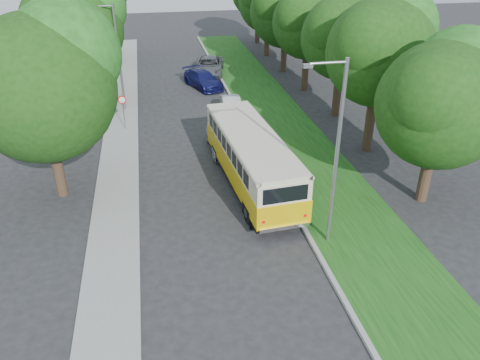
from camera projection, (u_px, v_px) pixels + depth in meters
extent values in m
plane|color=#252527|center=(220.00, 221.00, 21.71)|extent=(120.00, 120.00, 0.00)
cube|color=gray|center=(269.00, 165.00, 26.59)|extent=(0.20, 70.00, 0.15)
cube|color=#154512|center=(309.00, 162.00, 26.99)|extent=(4.50, 70.00, 0.13)
cube|color=gray|center=(118.00, 179.00, 25.17)|extent=(2.20, 70.00, 0.12)
cylinder|color=#332319|center=(427.00, 170.00, 22.63)|extent=(0.56, 0.56, 3.35)
sphere|color=#15400E|center=(441.00, 105.00, 21.05)|extent=(5.85, 5.85, 5.85)
sphere|color=#15400E|center=(459.00, 75.00, 21.17)|extent=(4.38, 4.38, 4.38)
sphere|color=#15400E|center=(435.00, 96.00, 19.92)|extent=(4.09, 4.09, 4.09)
cylinder|color=#332319|center=(371.00, 117.00, 27.54)|extent=(0.56, 0.56, 4.26)
sphere|color=#15400E|center=(380.00, 53.00, 25.72)|extent=(5.98, 5.98, 5.98)
sphere|color=#15400E|center=(396.00, 28.00, 25.84)|extent=(4.49, 4.49, 4.49)
sphere|color=#15400E|center=(372.00, 43.00, 24.57)|extent=(4.19, 4.19, 4.19)
cylinder|color=#332319|center=(338.00, 89.00, 32.83)|extent=(0.56, 0.56, 3.95)
sphere|color=#15400E|center=(343.00, 37.00, 31.14)|extent=(5.61, 5.61, 5.61)
sphere|color=#15400E|center=(355.00, 18.00, 31.25)|extent=(4.21, 4.21, 4.21)
sphere|color=#15400E|center=(336.00, 29.00, 30.06)|extent=(3.92, 3.92, 3.92)
cylinder|color=#332319|center=(305.00, 67.00, 37.95)|extent=(0.56, 0.56, 3.86)
sphere|color=#15400E|center=(309.00, 23.00, 36.28)|extent=(5.64, 5.64, 5.64)
sphere|color=#15400E|center=(319.00, 6.00, 36.39)|extent=(4.23, 4.23, 4.23)
sphere|color=#15400E|center=(301.00, 15.00, 35.19)|extent=(3.95, 3.95, 3.95)
cylinder|color=#332319|center=(284.00, 52.00, 43.16)|extent=(0.56, 0.56, 3.58)
sphere|color=#15400E|center=(286.00, 11.00, 41.46)|extent=(6.36, 6.36, 6.36)
sphere|color=#15400E|center=(278.00, 4.00, 40.24)|extent=(4.45, 4.45, 4.45)
cylinder|color=#332319|center=(267.00, 38.00, 48.28)|extent=(0.56, 0.56, 3.68)
sphere|color=#15400E|center=(268.00, 2.00, 46.61)|extent=(5.91, 5.91, 5.91)
cylinder|color=#332319|center=(257.00, 25.00, 53.42)|extent=(0.56, 0.56, 4.05)
cylinder|color=#332319|center=(57.00, 162.00, 23.00)|extent=(0.56, 0.56, 3.68)
sphere|color=#15400E|center=(41.00, 89.00, 21.22)|extent=(6.80, 6.80, 6.80)
sphere|color=#15400E|center=(65.00, 54.00, 21.35)|extent=(5.10, 5.10, 5.10)
sphere|color=#15400E|center=(8.00, 77.00, 19.90)|extent=(4.76, 4.76, 4.76)
cylinder|color=#332319|center=(84.00, 80.00, 35.04)|extent=(0.56, 0.56, 3.68)
sphere|color=#15400E|center=(75.00, 29.00, 33.26)|extent=(6.80, 6.80, 6.80)
sphere|color=#15400E|center=(90.00, 7.00, 33.40)|extent=(5.10, 5.10, 5.10)
sphere|color=#15400E|center=(56.00, 20.00, 31.95)|extent=(4.76, 4.76, 4.76)
cylinder|color=#332319|center=(95.00, 45.00, 45.37)|extent=(0.56, 0.56, 3.68)
sphere|color=#15400E|center=(89.00, 5.00, 43.59)|extent=(6.80, 6.80, 6.80)
cylinder|color=gray|center=(336.00, 159.00, 18.37)|extent=(0.16, 0.16, 8.00)
cylinder|color=gray|center=(328.00, 63.00, 16.40)|extent=(1.40, 0.10, 0.10)
cube|color=gray|center=(308.00, 66.00, 16.30)|extent=(0.35, 0.16, 0.14)
cylinder|color=gray|center=(119.00, 60.00, 32.90)|extent=(0.16, 0.16, 7.50)
cylinder|color=gray|center=(102.00, 6.00, 31.05)|extent=(1.40, 0.10, 0.10)
cube|color=gray|center=(90.00, 7.00, 30.96)|extent=(0.35, 0.16, 0.14)
cylinder|color=gray|center=(124.00, 113.00, 30.67)|extent=(0.06, 0.06, 2.50)
cone|color=red|center=(122.00, 100.00, 30.21)|extent=(0.56, 0.02, 0.56)
cone|color=white|center=(122.00, 100.00, 30.19)|extent=(0.40, 0.02, 0.40)
imported|color=#AEAEB3|center=(223.00, 139.00, 28.23)|extent=(1.74, 4.32, 1.47)
imported|color=silver|center=(231.00, 106.00, 33.73)|extent=(1.52, 3.77, 1.22)
imported|color=#141657|center=(203.00, 79.00, 39.24)|extent=(3.43, 5.06, 1.36)
imported|color=slate|center=(209.00, 66.00, 42.68)|extent=(3.50, 5.79, 1.50)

